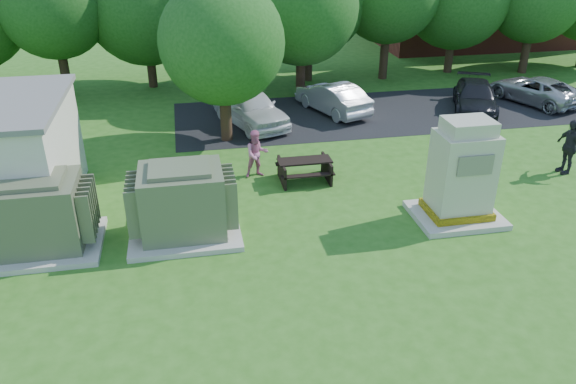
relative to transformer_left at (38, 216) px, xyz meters
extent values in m
plane|color=#2D6619|center=(6.50, -4.50, -0.97)|extent=(120.00, 120.00, 0.00)
cube|color=#232326|center=(13.50, 9.00, -0.96)|extent=(20.00, 6.00, 0.01)
cube|color=beige|center=(0.00, 0.00, -0.89)|extent=(3.00, 2.40, 0.15)
cube|color=#5B6246|center=(0.00, 0.00, 0.08)|extent=(2.20, 1.80, 1.80)
cube|color=#5B6246|center=(0.00, 0.00, 1.04)|extent=(1.60, 1.30, 0.12)
cube|color=#5B6246|center=(1.27, 0.00, 0.11)|extent=(0.32, 1.50, 1.35)
cube|color=beige|center=(3.70, 0.00, -0.89)|extent=(3.00, 2.40, 0.15)
cube|color=#5E6848|center=(3.70, 0.00, 0.08)|extent=(2.20, 1.80, 1.80)
cube|color=#5E6848|center=(3.70, 0.00, 1.04)|extent=(1.60, 1.30, 0.12)
cube|color=#5E6848|center=(2.43, 0.00, 0.11)|extent=(0.32, 1.50, 1.35)
cube|color=#5E6848|center=(4.97, 0.00, 0.11)|extent=(0.32, 1.50, 1.35)
cube|color=beige|center=(11.48, -0.52, -0.89)|extent=(2.48, 2.03, 0.17)
cube|color=yellow|center=(11.48, -0.52, -0.70)|extent=(1.74, 1.41, 0.20)
cube|color=beige|center=(11.48, -0.52, 0.53)|extent=(1.58, 1.24, 2.25)
cube|color=beige|center=(11.48, -0.52, 1.85)|extent=(1.29, 1.01, 0.39)
cube|color=gray|center=(11.48, -1.17, 0.98)|extent=(1.01, 0.05, 0.56)
cube|color=black|center=(7.68, 2.78, -0.25)|extent=(1.76, 0.68, 0.06)
cube|color=black|center=(7.68, 3.31, -0.54)|extent=(1.76, 0.24, 0.05)
cube|color=black|center=(7.68, 2.24, -0.54)|extent=(1.76, 0.24, 0.05)
cube|color=black|center=(6.92, 2.78, -0.61)|extent=(0.08, 1.32, 0.72)
cube|color=black|center=(8.45, 2.78, -0.61)|extent=(0.08, 1.32, 0.72)
imported|color=black|center=(11.78, -0.47, -0.08)|extent=(0.76, 0.76, 1.78)
imported|color=pink|center=(6.19, 3.42, -0.16)|extent=(0.86, 0.71, 1.62)
imported|color=#27262B|center=(16.55, 1.75, -0.03)|extent=(0.53, 1.13, 1.89)
imported|color=silver|center=(6.64, 8.56, -0.21)|extent=(3.21, 4.79, 1.52)
imported|color=silver|center=(10.40, 9.45, -0.30)|extent=(2.77, 4.30, 1.34)
imported|color=black|center=(16.68, 8.45, -0.34)|extent=(3.36, 4.68, 1.26)
imported|color=#A7A7AC|center=(19.99, 9.07, -0.37)|extent=(3.42, 4.77, 1.21)
cylinder|color=#47301E|center=(-1.50, 14.30, 0.43)|extent=(0.44, 0.44, 2.80)
sphere|color=#235B1C|center=(-1.50, 14.30, 3.33)|extent=(5.00, 5.00, 5.00)
cylinder|color=#47301E|center=(2.50, 15.10, 0.18)|extent=(0.44, 0.44, 2.30)
sphere|color=#235B1C|center=(2.50, 15.10, 3.07)|extent=(5.80, 5.80, 5.80)
cylinder|color=#47301E|center=(6.50, 14.20, 0.38)|extent=(0.44, 0.44, 2.70)
cylinder|color=#47301E|center=(10.50, 14.80, 0.28)|extent=(0.44, 0.44, 2.50)
cylinder|color=#47301E|center=(14.50, 14.40, 0.48)|extent=(0.44, 0.44, 2.90)
cylinder|color=#47301E|center=(18.50, 15.00, 0.23)|extent=(0.44, 0.44, 2.40)
cylinder|color=#47301E|center=(22.50, 14.10, 0.33)|extent=(0.44, 0.44, 2.60)
cylinder|color=#47301E|center=(5.50, 7.00, 0.23)|extent=(0.44, 0.44, 2.40)
sphere|color=#235B1C|center=(5.50, 7.00, 2.81)|extent=(4.60, 4.60, 4.60)
cylinder|color=#47301E|center=(9.50, 12.00, 0.33)|extent=(0.44, 0.44, 2.60)
sphere|color=#235B1C|center=(9.50, 12.00, 3.19)|extent=(5.20, 5.20, 5.20)
camera|label=1|loc=(3.98, -13.67, 7.07)|focal=35.00mm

